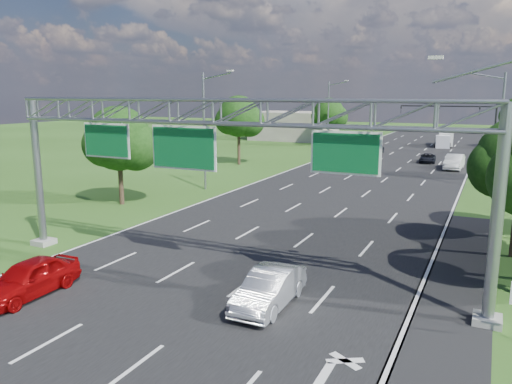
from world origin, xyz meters
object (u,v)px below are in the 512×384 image
Objects in this scene: traffic_signal at (466,117)px; silver_sedan at (269,288)px; red_coupe at (29,278)px; sign_gantry at (219,126)px; box_truck at (445,138)px.

silver_sedan is (-3.79, -55.02, -4.43)m from traffic_signal.
traffic_signal is at bearing 75.64° from red_coupe.
red_coupe reaches higher than silver_sedan.
sign_gantry is at bearing -97.68° from traffic_signal.
red_coupe is at bearing -138.31° from sign_gantry.
traffic_signal reaches higher than box_truck.
traffic_signal is 55.33m from silver_sedan.
sign_gantry is 53.51m from traffic_signal.
sign_gantry reaches higher than box_truck.
sign_gantry is 65.74m from box_truck.
traffic_signal is at bearing -81.69° from box_truck.
silver_sedan is (3.36, -2.02, -6.15)m from sign_gantry.
silver_sedan is at bearing -98.02° from box_truck.
traffic_signal reaches higher than silver_sedan.
sign_gantry reaches higher than silver_sedan.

